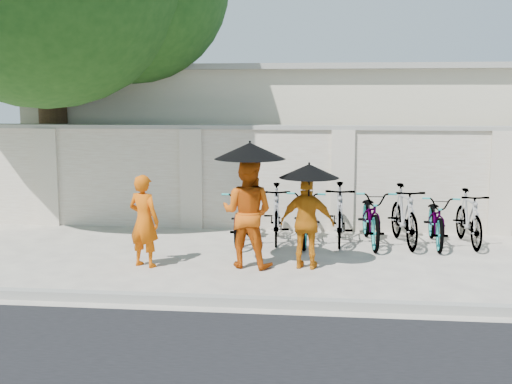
# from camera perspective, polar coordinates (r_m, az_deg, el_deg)

# --- Properties ---
(ground) EXTENTS (80.00, 80.00, 0.00)m
(ground) POSITION_cam_1_polar(r_m,az_deg,el_deg) (9.96, -3.64, -6.87)
(ground) COLOR beige
(kerb) EXTENTS (40.00, 0.16, 0.12)m
(kerb) POSITION_cam_1_polar(r_m,az_deg,el_deg) (8.35, -5.66, -9.51)
(kerb) COLOR gray
(kerb) RESTS_ON ground
(compound_wall) EXTENTS (20.00, 0.30, 2.00)m
(compound_wall) POSITION_cam_1_polar(r_m,az_deg,el_deg) (12.79, 3.18, 1.10)
(compound_wall) COLOR beige
(compound_wall) RESTS_ON ground
(building_behind) EXTENTS (14.00, 6.00, 3.20)m
(building_behind) POSITION_cam_1_polar(r_m,az_deg,el_deg) (16.50, 7.38, 4.78)
(building_behind) COLOR beige
(building_behind) RESTS_ON ground
(monk_left) EXTENTS (0.62, 0.51, 1.45)m
(monk_left) POSITION_cam_1_polar(r_m,az_deg,el_deg) (10.11, -9.93, -2.54)
(monk_left) COLOR #CC5106
(monk_left) RESTS_ON ground
(monk_center) EXTENTS (0.96, 0.82, 1.71)m
(monk_center) POSITION_cam_1_polar(r_m,az_deg,el_deg) (9.93, -0.77, -1.86)
(monk_center) COLOR #C24D0B
(monk_center) RESTS_ON ground
(parasol_center) EXTENTS (1.09, 1.09, 0.98)m
(parasol_center) POSITION_cam_1_polar(r_m,az_deg,el_deg) (9.72, -0.55, 3.68)
(parasol_center) COLOR black
(parasol_center) RESTS_ON ground
(monk_right) EXTENTS (0.88, 0.47, 1.43)m
(monk_right) POSITION_cam_1_polar(r_m,az_deg,el_deg) (9.88, 4.58, -2.77)
(monk_right) COLOR #BD670E
(monk_right) RESTS_ON ground
(parasol_right) EXTENTS (0.91, 0.91, 0.82)m
(parasol_right) POSITION_cam_1_polar(r_m,az_deg,el_deg) (9.67, 4.74, 1.88)
(parasol_right) COLOR black
(parasol_right) RESTS_ON ground
(bike_0) EXTENTS (0.68, 1.87, 0.98)m
(bike_0) POSITION_cam_1_polar(r_m,az_deg,el_deg) (11.64, -1.04, -2.15)
(bike_0) COLOR #A6A6A6
(bike_0) RESTS_ON ground
(bike_1) EXTENTS (0.61, 1.78, 1.05)m
(bike_1) POSITION_cam_1_polar(r_m,az_deg,el_deg) (11.71, 1.82, -1.91)
(bike_1) COLOR #A6A6A6
(bike_1) RESTS_ON ground
(bike_2) EXTENTS (0.72, 1.93, 1.00)m
(bike_2) POSITION_cam_1_polar(r_m,az_deg,el_deg) (11.66, 4.62, -2.10)
(bike_2) COLOR #A6A6A6
(bike_2) RESTS_ON ground
(bike_3) EXTENTS (0.54, 1.81, 1.08)m
(bike_3) POSITION_cam_1_polar(r_m,az_deg,el_deg) (11.69, 7.43, -1.92)
(bike_3) COLOR #A6A6A6
(bike_3) RESTS_ON ground
(bike_4) EXTENTS (0.80, 1.98, 1.02)m
(bike_4) POSITION_cam_1_polar(r_m,az_deg,el_deg) (11.69, 10.24, -2.14)
(bike_4) COLOR #A6A6A6
(bike_4) RESTS_ON ground
(bike_5) EXTENTS (0.74, 1.84, 1.08)m
(bike_5) POSITION_cam_1_polar(r_m,az_deg,el_deg) (11.75, 13.03, -2.03)
(bike_5) COLOR #A6A6A6
(bike_5) RESTS_ON ground
(bike_6) EXTENTS (0.70, 1.82, 0.94)m
(bike_6) POSITION_cam_1_polar(r_m,az_deg,el_deg) (11.85, 15.76, -2.37)
(bike_6) COLOR #A6A6A6
(bike_6) RESTS_ON ground
(bike_7) EXTENTS (0.56, 1.67, 0.99)m
(bike_7) POSITION_cam_1_polar(r_m,az_deg,el_deg) (12.04, 18.38, -2.20)
(bike_7) COLOR #A6A6A6
(bike_7) RESTS_ON ground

